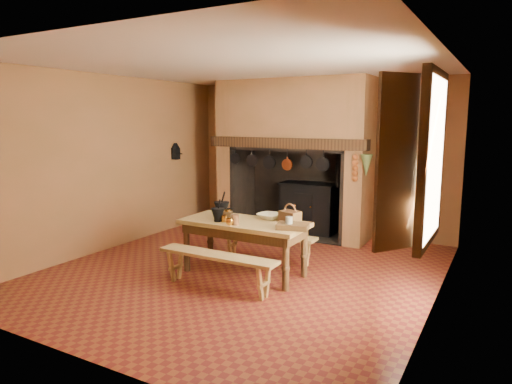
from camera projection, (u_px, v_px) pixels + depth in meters
The scene contains 28 objects.
floor at pixel (244, 270), 6.39m from camera, with size 5.50×5.50×0.00m, color brown.
ceiling at pixel (243, 65), 5.95m from camera, with size 5.50×5.50×0.00m, color silver.
back_wall at pixel (318, 157), 8.54m from camera, with size 5.00×0.02×2.80m, color #95603B.
wall_left at pixel (111, 163), 7.37m from camera, with size 0.02×5.50×2.80m, color #95603B.
wall_right at pixel (440, 184), 4.96m from camera, with size 0.02×5.50×2.80m, color #95603B.
wall_front at pixel (75, 204), 3.80m from camera, with size 5.00×0.02×2.80m, color #95603B.
chimney_breast at pixel (294, 135), 8.24m from camera, with size 2.95×0.96×2.80m.
iron_range at pixel (309, 207), 8.44m from camera, with size 1.12×0.55×1.60m.
hearth_pans at pixel (256, 224), 8.79m from camera, with size 0.51×0.62×0.20m.
hanging_pans at pixel (280, 162), 7.90m from camera, with size 1.92×0.29×0.27m.
onion_string at pixel (355, 168), 7.24m from camera, with size 0.12×0.10×0.46m, color #914A1A, non-canonical shape.
herb_bunch at pixel (366, 165), 7.14m from camera, with size 0.20×0.20×0.35m, color #4D592A.
window at pixel (421, 159), 4.64m from camera, with size 0.39×1.75×1.76m.
wall_coffee_mill at pixel (176, 150), 8.65m from camera, with size 0.23×0.16×0.31m.
work_table at pixel (244, 229), 6.16m from camera, with size 1.71×0.76×0.74m.
bench_front at pixel (217, 263), 5.64m from camera, with size 1.61×0.28×0.45m.
bench_back at pixel (267, 240), 6.78m from camera, with size 1.52×0.27×0.43m.
mortar_large at pixel (222, 209), 6.36m from camera, with size 0.22×0.22×0.37m.
mortar_small at pixel (218, 214), 6.09m from camera, with size 0.18×0.18×0.31m.
coffee_grinder at pixel (228, 215), 6.20m from camera, with size 0.17×0.14×0.18m.
brass_mug_a at pixel (224, 218), 6.08m from camera, with size 0.08×0.08×0.09m, color #C4872D.
brass_mug_b at pixel (286, 217), 6.16m from camera, with size 0.08×0.08×0.09m, color #C4872D.
mixing_bowl at pixel (269, 216), 6.25m from camera, with size 0.32×0.32×0.08m, color #C1B894.
stoneware_crock at pixel (235, 219), 5.91m from camera, with size 0.11×0.11×0.14m, color brown.
glass_jar at pixel (289, 223), 5.68m from camera, with size 0.09×0.09×0.16m, color beige.
wicker_basket at pixel (290, 216), 6.07m from camera, with size 0.30×0.25×0.25m.
wooden_tray at pixel (293, 226), 5.70m from camera, with size 0.39×0.28×0.07m, color #3D2713.
brass_cup at pixel (230, 222), 5.89m from camera, with size 0.11×0.11×0.09m, color #C4872D.
Camera 1 is at (3.14, -5.27, 2.10)m, focal length 32.00 mm.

